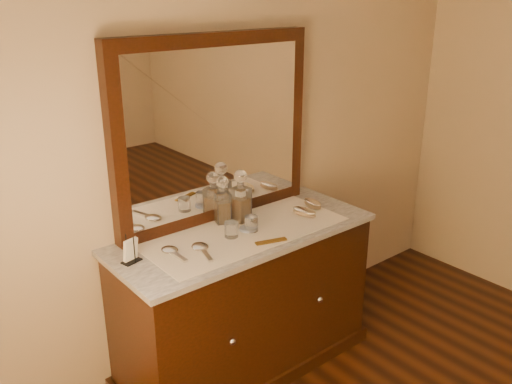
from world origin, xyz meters
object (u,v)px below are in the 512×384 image
Objects in this scene: decanter_left at (223,205)px; brush_far at (313,203)px; mirror_frame at (215,130)px; hand_mirror_outer at (172,251)px; decanter_right at (241,201)px; napkin_rack at (131,251)px; pin_dish at (247,229)px; dresser_cabinet at (245,303)px; brush_near at (304,212)px; comb at (271,241)px; hand_mirror_inner at (201,248)px.

decanter_left is 0.57m from brush_far.
mirror_frame is 0.69m from hand_mirror_outer.
decanter_right is at bearing -62.16° from mirror_frame.
pin_dish is at bearing -6.42° from napkin_rack.
napkin_rack is 1.14m from brush_far.
mirror_frame is (0.00, 0.25, 0.94)m from dresser_cabinet.
brush_near is 0.82m from hand_mirror_outer.
brush_far is at bearing 0.76° from dresser_cabinet.
pin_dish is 0.38m from brush_near.
decanter_right reaches higher than dresser_cabinet.
dresser_cabinet is 0.49m from comb.
brush_far is (0.52, -0.24, -0.48)m from mirror_frame.
hand_mirror_outer is at bearing -13.08° from napkin_rack.
hand_mirror_inner is (-0.30, -0.05, 0.45)m from dresser_cabinet.
mirror_frame is at bearing 16.23° from napkin_rack.
mirror_frame is at bearing 142.17° from brush_near.
brush_near is (0.32, -0.17, -0.09)m from decanter_right.
dresser_cabinet is 4.76× the size of decanter_right.
brush_far is at bearing -15.88° from decanter_left.
napkin_rack is 0.46× the size of decanter_right.
decanter_right is 0.37m from brush_near.
napkin_rack is 0.20m from hand_mirror_outer.
brush_near is at bearing -154.02° from brush_far.
brush_near is at bearing 38.46° from comb.
pin_dish is 0.32m from hand_mirror_inner.
decanter_left reaches higher than brush_near.
brush_far reaches higher than comb.
decanter_left is 0.44m from hand_mirror_outer.
dresser_cabinet is 0.69m from brush_far.
brush_near is at bearing -8.19° from dresser_cabinet.
decanter_right reaches higher than napkin_rack.
dresser_cabinet is 0.55m from hand_mirror_inner.
brush_near is at bearing -0.83° from hand_mirror_inner.
hand_mirror_outer is at bearing -152.41° from mirror_frame.
decanter_right is 1.82× the size of brush_near.
decanter_left is (-0.04, 0.17, 0.10)m from pin_dish.
brush_far is at bearing -2.89° from napkin_rack.
pin_dish reaches higher than dresser_cabinet.
hand_mirror_outer is (-0.82, 0.08, -0.01)m from brush_near.
mirror_frame is 0.66m from comb.
dresser_cabinet is at bearing -82.26° from decanter_left.
decanter_left is (-0.02, -0.09, -0.39)m from mirror_frame.
comb is 0.54m from brush_far.
hand_mirror_outer reaches higher than pin_dish.
decanter_right is at bearing 59.53° from dresser_cabinet.
mirror_frame reaches higher than brush_near.
comb is (0.02, -0.20, 0.45)m from dresser_cabinet.
brush_far is 0.82m from hand_mirror_inner.
hand_mirror_outer is (-0.43, -0.22, -0.49)m from mirror_frame.
hand_mirror_inner is at bearing 172.29° from comb.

